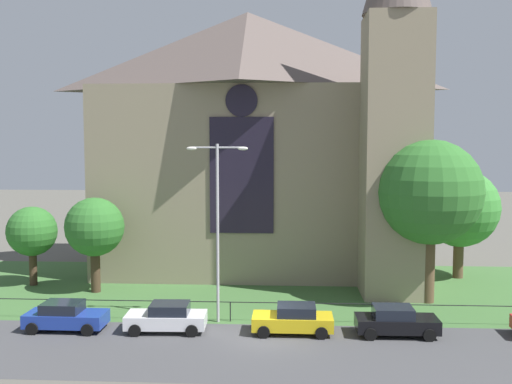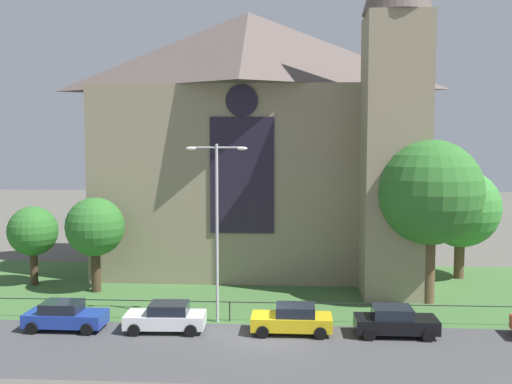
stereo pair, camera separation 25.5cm
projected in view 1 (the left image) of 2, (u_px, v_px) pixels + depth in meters
ground at (269, 288)px, 40.09m from camera, size 160.00×160.00×0.00m
road_asphalt at (260, 350)px, 28.15m from camera, size 120.00×8.00×0.01m
grass_verge at (268, 296)px, 38.10m from camera, size 120.00×20.00×0.01m
church_building at (257, 138)px, 45.41m from camera, size 23.20×16.20×26.00m
iron_railing at (230, 304)px, 32.65m from camera, size 34.13×0.07×1.13m
tree_right_near at (430, 193)px, 36.13m from camera, size 6.50×6.50×10.18m
tree_left_far at (32, 232)px, 40.75m from camera, size 3.45×3.45×5.53m
tree_right_far at (460, 208)px, 42.85m from camera, size 5.71×5.71×8.05m
tree_left_near at (95, 228)px, 38.81m from camera, size 3.91×3.91×6.34m
streetlamp_near at (218, 212)px, 32.14m from camera, size 3.37×0.26×9.90m
parked_car_blue at (65, 316)px, 31.20m from camera, size 4.22×2.07×1.51m
parked_car_white at (167, 317)px, 30.98m from camera, size 4.26×2.14×1.51m
parked_car_yellow at (293, 319)px, 30.67m from camera, size 4.21×2.04×1.51m
parked_car_black at (396, 321)px, 30.34m from camera, size 4.21×2.04×1.51m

